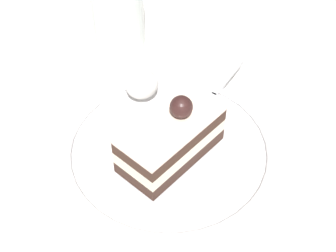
# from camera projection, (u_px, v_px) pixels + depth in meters

# --- Properties ---
(ground_plane) EXTENTS (2.40, 2.40, 0.00)m
(ground_plane) POSITION_uv_depth(u_px,v_px,m) (183.00, 149.00, 0.57)
(ground_plane) COLOR silver
(dessert_plate) EXTENTS (0.29, 0.29, 0.02)m
(dessert_plate) POSITION_uv_depth(u_px,v_px,m) (168.00, 150.00, 0.56)
(dessert_plate) COLOR silver
(dessert_plate) RESTS_ON ground_plane
(cake_slice) EXTENTS (0.12, 0.08, 0.07)m
(cake_slice) POSITION_uv_depth(u_px,v_px,m) (171.00, 138.00, 0.53)
(cake_slice) COLOR #361F17
(cake_slice) RESTS_ON dessert_plate
(whipped_cream_dollop) EXTENTS (0.04, 0.04, 0.03)m
(whipped_cream_dollop) POSITION_uv_depth(u_px,v_px,m) (143.00, 83.00, 0.59)
(whipped_cream_dollop) COLOR white
(whipped_cream_dollop) RESTS_ON dessert_plate
(fork) EXTENTS (0.11, 0.05, 0.00)m
(fork) POSITION_uv_depth(u_px,v_px,m) (218.00, 90.00, 0.61)
(fork) COLOR silver
(fork) RESTS_ON dessert_plate
(drink_glass_near) EXTENTS (0.07, 0.07, 0.11)m
(drink_glass_near) POSITION_uv_depth(u_px,v_px,m) (118.00, 13.00, 0.67)
(drink_glass_near) COLOR white
(drink_glass_near) RESTS_ON ground_plane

